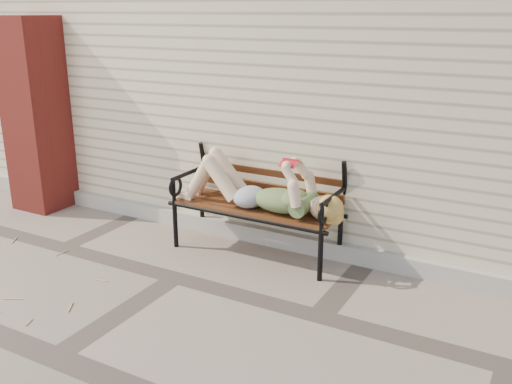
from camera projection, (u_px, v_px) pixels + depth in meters
The scene contains 6 objects.
ground at pixel (176, 278), 4.58m from camera, with size 80.00×80.00×0.00m, color gray.
house_wall at pixel (325, 59), 6.62m from camera, with size 8.00×4.00×3.00m, color beige.
foundation_strip at pixel (237, 230), 5.36m from camera, with size 8.00×0.10×0.15m, color #A69F96.
brick_pillar at pixel (36, 115), 5.95m from camera, with size 0.50×0.50×2.00m, color maroon.
garden_bench at pixel (261, 188), 4.94m from camera, with size 1.60×0.64×1.03m.
reading_woman at pixel (255, 188), 4.82m from camera, with size 1.51×0.34×0.47m.
Camera 1 is at (2.57, -3.32, 2.06)m, focal length 40.00 mm.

